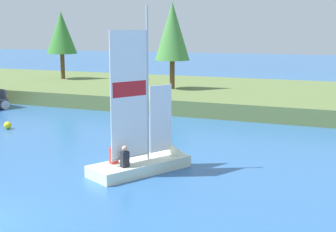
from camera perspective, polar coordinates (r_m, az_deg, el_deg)
The scene contains 5 objects.
shore_bank at distance 36.03m, azimuth 7.27°, elevation 2.60°, with size 80.00×15.50×0.98m, color #5B703D.
shoreline_tree_midleft at distance 43.29m, azimuth -12.66°, elevation 9.68°, with size 2.64×2.64×5.88m.
shoreline_tree_centre at distance 34.81m, azimuth 0.52°, elevation 10.07°, with size 2.53×2.53×6.26m.
sailboat at distance 18.23m, azimuth -1.64°, elevation -4.96°, with size 3.17×4.53×6.53m.
channel_buoy at distance 26.88m, azimuth -18.65°, elevation -1.06°, with size 0.40×0.40×0.40m, color yellow.
Camera 1 is at (9.87, -8.92, 5.19)m, focal length 50.87 mm.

